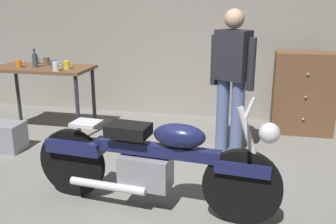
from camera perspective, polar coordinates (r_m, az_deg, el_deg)
name	(u,v)px	position (r m, az deg, el deg)	size (l,w,h in m)	color
ground_plane	(151,202)	(3.55, -2.61, -13.30)	(12.00, 12.00, 0.00)	gray
back_wall	(197,14)	(5.84, 4.43, 14.36)	(8.00, 0.12, 3.10)	gray
workbench	(43,75)	(5.40, -18.13, 5.26)	(1.30, 0.64, 0.90)	brown
motorcycle	(153,161)	(3.26, -2.31, -7.28)	(2.19, 0.60, 1.00)	black
person_standing	(232,76)	(4.43, 9.50, 5.37)	(0.51, 0.37, 1.67)	slate
wooden_dresser	(303,93)	(5.46, 19.59, 2.69)	(0.80, 0.47, 1.10)	brown
storage_bin	(5,137)	(5.02, -23.22, -3.39)	(0.44, 0.32, 0.34)	gray
mug_brown_stoneware	(47,61)	(5.51, -17.66, 7.26)	(0.12, 0.09, 0.11)	brown
mug_green_speckled	(35,60)	(5.65, -19.22, 7.39)	(0.12, 0.08, 0.11)	#3D7F4C
mug_orange_travel	(19,64)	(5.43, -21.37, 6.75)	(0.11, 0.08, 0.10)	orange
mug_blue_enamel	(55,64)	(5.21, -16.59, 6.85)	(0.12, 0.09, 0.10)	#2D51AD
mug_white_ceramic	(56,66)	(5.00, -16.39, 6.55)	(0.12, 0.08, 0.11)	white
mug_yellow_tall	(67,65)	(5.12, -14.84, 6.83)	(0.12, 0.08, 0.10)	yellow
bottle	(35,60)	(5.36, -19.25, 7.36)	(0.06, 0.06, 0.24)	#3F4C59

